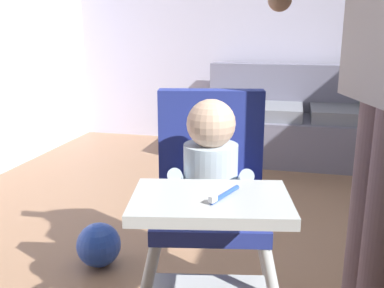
# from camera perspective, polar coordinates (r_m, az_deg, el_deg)

# --- Properties ---
(ground) EXTENTS (6.16, 6.73, 0.10)m
(ground) POSITION_cam_1_polar(r_m,az_deg,el_deg) (2.36, 9.69, -16.52)
(ground) COLOR #956E50
(wall_far) EXTENTS (5.36, 0.06, 2.53)m
(wall_far) POSITION_cam_1_polar(r_m,az_deg,el_deg) (4.62, 12.83, 15.57)
(wall_far) COLOR silver
(wall_far) RESTS_ON ground
(couch) EXTENTS (1.92, 0.86, 0.86)m
(couch) POSITION_cam_1_polar(r_m,az_deg,el_deg) (4.18, 14.92, 2.68)
(couch) COLOR slate
(couch) RESTS_ON ground
(high_chair) EXTENTS (0.71, 0.80, 0.98)m
(high_chair) POSITION_cam_1_polar(r_m,az_deg,el_deg) (1.39, 2.45, -5.55)
(high_chair) COLOR silver
(high_chair) RESTS_ON ground
(toy_ball) EXTENTS (0.23, 0.23, 0.23)m
(toy_ball) POSITION_cam_1_polar(r_m,az_deg,el_deg) (2.30, -12.27, -12.93)
(toy_ball) COLOR #284CB7
(toy_ball) RESTS_ON ground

